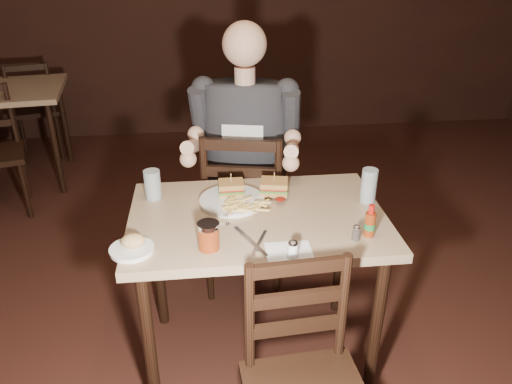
{
  "coord_description": "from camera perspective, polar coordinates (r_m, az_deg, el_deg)",
  "views": [
    {
      "loc": [
        -0.42,
        -1.46,
        1.79
      ],
      "look_at": [
        -0.19,
        0.38,
        0.85
      ],
      "focal_mm": 35.0,
      "sensor_mm": 36.0,
      "label": 1
    }
  ],
  "objects": [
    {
      "name": "sandwich_left",
      "position": [
        2.17,
        -2.86,
        0.88
      ],
      "size": [
        0.11,
        0.09,
        0.1
      ],
      "primitive_type": null,
      "rotation": [
        0.0,
        0.0,
        -0.01
      ],
      "color": "#BB8840",
      "rests_on": "dinner_plate"
    },
    {
      "name": "salt_shaker",
      "position": [
        1.78,
        4.22,
        -6.6
      ],
      "size": [
        0.04,
        0.04,
        0.07
      ],
      "primitive_type": null,
      "rotation": [
        0.0,
        0.0,
        -0.01
      ],
      "color": "white",
      "rests_on": "main_table"
    },
    {
      "name": "glass_left",
      "position": [
        2.21,
        -11.73,
        0.82
      ],
      "size": [
        0.07,
        0.07,
        0.13
      ],
      "primitive_type": "cylinder",
      "rotation": [
        0.0,
        0.0,
        -0.01
      ],
      "color": "silver",
      "rests_on": "main_table"
    },
    {
      "name": "fries_pile",
      "position": [
        2.08,
        -1.25,
        -1.33
      ],
      "size": [
        0.23,
        0.16,
        0.04
      ],
      "primitive_type": null,
      "rotation": [
        0.0,
        0.0,
        -0.01
      ],
      "color": "#F2CC67",
      "rests_on": "dinner_plate"
    },
    {
      "name": "knife",
      "position": [
        1.88,
        -0.68,
        -5.64
      ],
      "size": [
        0.11,
        0.22,
        0.01
      ],
      "primitive_type": "cube",
      "rotation": [
        0.0,
        0.0,
        0.42
      ],
      "color": "silver",
      "rests_on": "napkin"
    },
    {
      "name": "bread_roll",
      "position": [
        1.88,
        -13.88,
        -5.43
      ],
      "size": [
        0.09,
        0.07,
        0.05
      ],
      "primitive_type": "ellipsoid",
      "rotation": [
        0.0,
        0.0,
        -0.01
      ],
      "color": "tan",
      "rests_on": "side_plate"
    },
    {
      "name": "room_shell",
      "position": [
        1.56,
        8.99,
        12.26
      ],
      "size": [
        7.0,
        7.0,
        7.0
      ],
      "color": "black",
      "rests_on": "ground"
    },
    {
      "name": "bg_table",
      "position": [
        4.35,
        -26.33,
        9.43
      ],
      "size": [
        0.89,
        0.89,
        0.77
      ],
      "rotation": [
        0.0,
        0.0,
        0.11
      ],
      "color": "tan",
      "rests_on": "ground"
    },
    {
      "name": "napkin",
      "position": [
        1.82,
        3.85,
        -7.02
      ],
      "size": [
        0.17,
        0.16,
        0.0
      ],
      "primitive_type": "cube",
      "rotation": [
        0.0,
        0.0,
        -0.02
      ],
      "color": "white",
      "rests_on": "main_table"
    },
    {
      "name": "fork",
      "position": [
        1.87,
        0.41,
        -5.79
      ],
      "size": [
        0.08,
        0.16,
        0.01
      ],
      "primitive_type": "cube",
      "rotation": [
        0.0,
        0.0,
        -0.41
      ],
      "color": "silver",
      "rests_on": "napkin"
    },
    {
      "name": "glass_right",
      "position": [
        2.18,
        12.76,
        0.68
      ],
      "size": [
        0.07,
        0.07,
        0.15
      ],
      "primitive_type": "cylinder",
      "rotation": [
        0.0,
        0.0,
        -0.01
      ],
      "color": "silver",
      "rests_on": "main_table"
    },
    {
      "name": "bg_chair_far",
      "position": [
        4.92,
        -23.91,
        8.67
      ],
      "size": [
        0.49,
        0.52,
        0.87
      ],
      "primitive_type": null,
      "rotation": [
        0.0,
        0.0,
        3.37
      ],
      "color": "black",
      "rests_on": "ground"
    },
    {
      "name": "dinner_plate",
      "position": [
        2.15,
        -2.76,
        -1.07
      ],
      "size": [
        0.28,
        0.28,
        0.02
      ],
      "primitive_type": "cylinder",
      "rotation": [
        0.0,
        0.0,
        -0.01
      ],
      "color": "white",
      "rests_on": "main_table"
    },
    {
      "name": "pepper_shaker",
      "position": [
        1.92,
        11.39,
        -4.59
      ],
      "size": [
        0.03,
        0.03,
        0.06
      ],
      "primitive_type": null,
      "rotation": [
        0.0,
        0.0,
        -0.01
      ],
      "color": "#38332D",
      "rests_on": "main_table"
    },
    {
      "name": "diner",
      "position": [
        2.46,
        -1.35,
        7.71
      ],
      "size": [
        0.64,
        0.55,
        0.96
      ],
      "primitive_type": null,
      "rotation": [
        0.0,
        0.0,
        -0.22
      ],
      "color": "#2A292E",
      "rests_on": "chair_far"
    },
    {
      "name": "main_table",
      "position": [
        2.11,
        0.16,
        -4.87
      ],
      "size": [
        1.06,
        0.71,
        0.77
      ],
      "rotation": [
        0.0,
        0.0,
        -0.01
      ],
      "color": "tan",
      "rests_on": "ground"
    },
    {
      "name": "side_plate",
      "position": [
        1.88,
        -14.0,
        -6.48
      ],
      "size": [
        0.16,
        0.16,
        0.01
      ],
      "primitive_type": "cylinder",
      "rotation": [
        0.0,
        0.0,
        -0.01
      ],
      "color": "white",
      "rests_on": "main_table"
    },
    {
      "name": "syrup_dispenser",
      "position": [
        1.83,
        -5.43,
        -5.02
      ],
      "size": [
        0.08,
        0.08,
        0.11
      ],
      "primitive_type": null,
      "rotation": [
        0.0,
        0.0,
        -0.01
      ],
      "color": "maroon",
      "rests_on": "main_table"
    },
    {
      "name": "ketchup_dollop",
      "position": [
        2.14,
        2.78,
        -0.81
      ],
      "size": [
        0.04,
        0.04,
        0.01
      ],
      "primitive_type": "ellipsoid",
      "rotation": [
        0.0,
        0.0,
        -0.01
      ],
      "color": "maroon",
      "rests_on": "dinner_plate"
    },
    {
      "name": "sandwich_right",
      "position": [
        2.18,
        2.09,
        1.09
      ],
      "size": [
        0.14,
        0.12,
        0.1
      ],
      "primitive_type": null,
      "rotation": [
        0.0,
        0.0,
        -0.2
      ],
      "color": "#BB8840",
      "rests_on": "dinner_plate"
    },
    {
      "name": "chair_far",
      "position": [
        2.71,
        -1.11,
        -1.92
      ],
      "size": [
        0.54,
        0.57,
        0.96
      ],
      "primitive_type": null,
      "rotation": [
        0.0,
        0.0,
        2.92
      ],
      "color": "black",
      "rests_on": "ground"
    },
    {
      "name": "hot_sauce",
      "position": [
        1.94,
        12.93,
        -3.19
      ],
      "size": [
        0.04,
        0.04,
        0.13
      ],
      "primitive_type": null,
      "rotation": [
        0.0,
        0.0,
        -0.01
      ],
      "color": "maroon",
      "rests_on": "main_table"
    }
  ]
}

